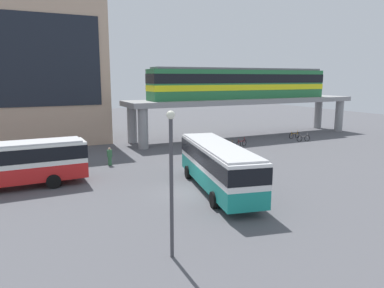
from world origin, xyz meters
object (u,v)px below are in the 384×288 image
object	(u,v)px
bus_main	(218,163)
bicycle_green	(198,143)
bicycle_black	(212,144)
bicycle_red	(241,143)
bicycle_brown	(228,146)
pedestrian_waiting_near_stop	(110,157)
bicycle_silver	(303,138)
train	(242,83)
bicycle_orange	(294,136)
bus_secondary	(2,162)

from	to	relation	value
bus_main	bicycle_green	bearing A→B (deg)	67.34
bicycle_black	bicycle_red	bearing A→B (deg)	-18.02
bicycle_black	bicycle_green	bearing A→B (deg)	126.48
bicycle_brown	bicycle_black	distance (m)	2.11
bicycle_black	pedestrian_waiting_near_stop	bearing A→B (deg)	-164.71
bicycle_red	bicycle_silver	world-z (taller)	same
bicycle_red	pedestrian_waiting_near_stop	world-z (taller)	pedestrian_waiting_near_stop
bicycle_silver	train	bearing A→B (deg)	128.54
bicycle_red	bicycle_black	xyz separation A→B (m)	(-3.21, 1.05, 0.00)
pedestrian_waiting_near_stop	bicycle_red	bearing A→B (deg)	8.45
train	bicycle_black	bearing A→B (deg)	-145.95
bicycle_brown	bicycle_orange	xyz separation A→B (m)	(11.54, 2.60, 0.00)
bicycle_orange	bicycle_green	bearing A→B (deg)	177.21
bus_main	bicycle_green	distance (m)	16.68
bicycle_green	bicycle_black	distance (m)	1.71
bicycle_silver	pedestrian_waiting_near_stop	size ratio (longest dim) A/B	1.11
bicycle_orange	bus_main	bearing A→B (deg)	-143.62
bicycle_brown	bicycle_silver	world-z (taller)	same
bicycle_orange	bicycle_green	distance (m)	13.52
bicycle_red	bicycle_green	distance (m)	4.88
bus_main	bicycle_red	distance (m)	16.79
bus_main	bicycle_silver	distance (m)	23.06
bicycle_orange	pedestrian_waiting_near_stop	size ratio (longest dim) A/B	1.12
bicycle_brown	pedestrian_waiting_near_stop	world-z (taller)	pedestrian_waiting_near_stop
bus_secondary	bicycle_black	xyz separation A→B (m)	(20.47, 7.16, -1.63)
bus_main	bicycle_black	size ratio (longest dim) A/B	6.56
bicycle_green	bicycle_silver	distance (m)	13.25
bicycle_red	bus_secondary	bearing A→B (deg)	-165.52
bicycle_black	bicycle_silver	bearing A→B (deg)	-7.07
bicycle_red	bus_main	bearing A→B (deg)	-129.49
bus_main	bicycle_silver	size ratio (longest dim) A/B	6.40
bicycle_orange	bicycle_black	world-z (taller)	same
train	bicycle_brown	distance (m)	11.12
bicycle_orange	bicycle_green	world-z (taller)	same
bicycle_red	bicycle_green	world-z (taller)	same
bus_secondary	bicycle_red	bearing A→B (deg)	14.48
bicycle_orange	bicycle_silver	distance (m)	2.27
bicycle_brown	bicycle_silver	xyz separation A→B (m)	(10.98, 0.40, 0.00)
bus_secondary	bicycle_green	distance (m)	21.30
bicycle_brown	bicycle_silver	distance (m)	10.99
train	bicycle_silver	world-z (taller)	train
bicycle_orange	bicycle_green	xyz separation A→B (m)	(-13.51, 0.66, 0.00)
bicycle_red	train	bearing A→B (deg)	56.82
bicycle_orange	pedestrian_waiting_near_stop	xyz separation A→B (m)	(-24.69, -4.05, 0.39)
bus_main	pedestrian_waiting_near_stop	bearing A→B (deg)	114.28
bus_secondary	bicycle_red	world-z (taller)	bus_secondary
bicycle_red	pedestrian_waiting_near_stop	size ratio (longest dim) A/B	1.07
bicycle_brown	bicycle_orange	world-z (taller)	same
bicycle_brown	bicycle_orange	size ratio (longest dim) A/B	1.00
bus_main	pedestrian_waiting_near_stop	distance (m)	11.70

